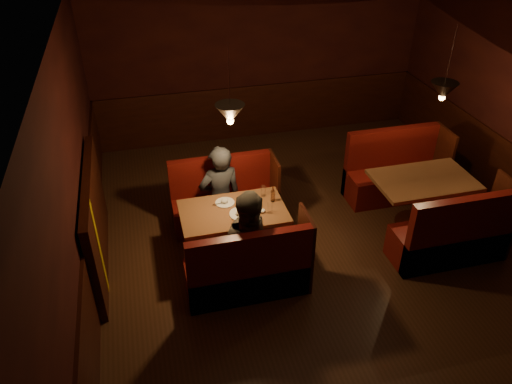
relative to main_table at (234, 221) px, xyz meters
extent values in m
cube|color=#3E2414|center=(1.21, -0.11, -0.56)|extent=(6.00, 7.00, 0.01)
cube|color=black|center=(1.21, -0.11, 2.35)|extent=(6.00, 7.00, 0.01)
cube|color=black|center=(1.21, 3.39, 0.89)|extent=(6.00, 0.01, 2.90)
cube|color=black|center=(-1.80, -0.11, 0.89)|extent=(0.01, 7.00, 2.90)
cube|color=black|center=(1.21, 3.37, -0.06)|extent=(6.00, 0.04, 1.00)
cube|color=black|center=(-1.77, -0.11, -0.06)|extent=(0.04, 7.00, 1.00)
cube|color=black|center=(-1.71, 0.29, 0.09)|extent=(0.10, 2.20, 1.30)
cube|color=gold|center=(-1.66, -0.26, 0.09)|extent=(0.01, 0.12, 1.30)
cylinder|color=#333333|center=(-0.01, 0.00, 1.89)|extent=(0.01, 0.01, 0.80)
cone|color=black|center=(-0.01, 0.00, 1.49)|extent=(0.34, 0.34, 0.22)
sphere|color=#FFBF72|center=(-0.01, 0.00, 1.40)|extent=(0.08, 0.08, 0.08)
cylinder|color=#333333|center=(2.68, 0.02, 1.89)|extent=(0.01, 0.01, 0.80)
cone|color=black|center=(2.68, 0.02, 1.49)|extent=(0.34, 0.34, 0.22)
sphere|color=#FFBF72|center=(2.68, 0.02, 1.40)|extent=(0.08, 0.08, 0.08)
cube|color=brown|center=(-0.01, 0.00, 0.14)|extent=(1.34, 0.82, 0.05)
cylinder|color=black|center=(-0.01, 0.00, -0.22)|extent=(0.13, 0.13, 0.67)
cylinder|color=black|center=(-0.01, 0.00, -0.54)|extent=(0.54, 0.54, 0.04)
cylinder|color=silver|center=(0.05, -0.12, 0.17)|extent=(0.27, 0.27, 0.02)
cube|color=black|center=(0.08, -0.09, 0.20)|extent=(0.09, 0.08, 0.03)
ellipsoid|color=silver|center=(0.03, -0.13, 0.21)|extent=(0.07, 0.07, 0.05)
cube|color=tan|center=(0.11, -0.18, 0.20)|extent=(0.08, 0.08, 0.03)
cylinder|color=silver|center=(0.01, -0.18, 0.19)|extent=(0.06, 0.12, 0.01)
cylinder|color=silver|center=(-0.08, 0.18, 0.17)|extent=(0.25, 0.25, 0.01)
ellipsoid|color=beige|center=(-0.09, 0.18, 0.21)|extent=(0.10, 0.10, 0.05)
cube|color=silver|center=(-0.15, 0.16, 0.18)|extent=(0.19, 0.01, 0.00)
cylinder|color=white|center=(0.26, -0.02, 0.21)|extent=(0.05, 0.05, 0.08)
cylinder|color=white|center=(0.45, 0.24, 0.24)|extent=(0.07, 0.07, 0.14)
cylinder|color=white|center=(0.42, -0.16, 0.24)|extent=(0.07, 0.07, 0.14)
cylinder|color=#47230F|center=(0.53, 0.08, 0.24)|extent=(0.06, 0.06, 0.15)
cylinder|color=#47230F|center=(0.53, 0.08, 0.35)|extent=(0.02, 0.02, 0.07)
ellipsoid|color=white|center=(0.33, -0.13, 0.19)|extent=(0.10, 0.09, 0.04)
cube|color=#4A0C0B|center=(-0.01, 0.70, -0.34)|extent=(1.44, 0.53, 0.43)
cube|color=#4A0C0B|center=(-0.01, 0.90, -0.05)|extent=(1.44, 0.12, 1.01)
cube|color=black|center=(0.73, 0.70, -0.05)|extent=(0.04, 0.53, 1.01)
cube|color=#4A0C0B|center=(-0.01, -0.70, -0.34)|extent=(1.44, 0.53, 0.43)
cube|color=#4A0C0B|center=(-0.01, -0.90, -0.05)|extent=(1.44, 0.12, 1.01)
cube|color=black|center=(0.73, -0.70, -0.05)|extent=(0.04, 0.53, 1.01)
cube|color=brown|center=(2.68, 0.02, 0.19)|extent=(1.37, 0.87, 0.05)
cylinder|color=black|center=(2.68, 0.02, -0.20)|extent=(0.14, 0.14, 0.72)
cylinder|color=black|center=(2.68, 0.02, -0.53)|extent=(0.58, 0.58, 0.04)
cube|color=#4A0C0B|center=(2.68, 0.76, -0.32)|extent=(1.47, 0.57, 0.46)
cube|color=#4A0C0B|center=(2.68, 0.99, -0.02)|extent=(1.47, 0.12, 1.08)
cube|color=black|center=(3.44, 0.76, -0.02)|extent=(0.04, 0.57, 1.08)
cube|color=#4A0C0B|center=(2.68, -0.73, -0.32)|extent=(1.47, 0.57, 0.46)
cube|color=#4A0C0B|center=(2.68, -0.95, -0.02)|extent=(1.47, 0.12, 1.08)
cube|color=black|center=(3.44, -0.73, -0.02)|extent=(0.04, 0.57, 1.08)
imported|color=#292A2F|center=(-0.06, 0.63, 0.27)|extent=(0.65, 0.47, 1.66)
imported|color=#332D26|center=(0.10, -0.62, 0.28)|extent=(0.84, 0.67, 1.68)
camera|label=1|loc=(-1.00, -5.07, 3.83)|focal=35.00mm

